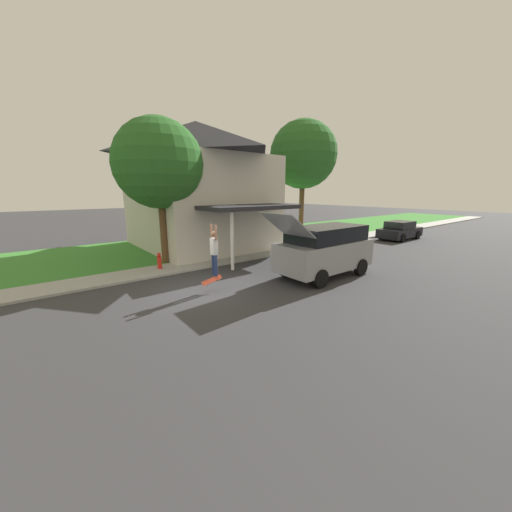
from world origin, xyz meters
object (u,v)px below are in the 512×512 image
at_px(lawn_tree_near, 159,164).
at_px(suv_parked, 325,249).
at_px(lawn_tree_far, 303,155).
at_px(skateboarder, 214,250).
at_px(fire_hydrant, 159,261).
at_px(car_down_street, 400,231).
at_px(skateboard, 212,280).

height_order(lawn_tree_near, suv_parked, lawn_tree_near).
bearing_deg(suv_parked, lawn_tree_far, 139.76).
bearing_deg(lawn_tree_far, suv_parked, -40.24).
bearing_deg(skateboarder, fire_hydrant, -170.73).
height_order(lawn_tree_near, fire_hydrant, lawn_tree_near).
height_order(lawn_tree_far, suv_parked, lawn_tree_far).
xyz_separation_m(lawn_tree_near, skateboarder, (5.14, -0.05, -3.37)).
height_order(suv_parked, car_down_street, suv_parked).
height_order(suv_parked, fire_hydrant, suv_parked).
relative_size(suv_parked, car_down_street, 1.28).
distance_m(lawn_tree_near, suv_parked, 8.82).
height_order(car_down_street, fire_hydrant, car_down_street).
distance_m(suv_parked, skateboarder, 4.96).
distance_m(car_down_street, fire_hydrant, 18.23).
bearing_deg(suv_parked, skateboard, -104.46).
xyz_separation_m(skateboarder, skateboard, (0.03, -0.16, -1.14)).
relative_size(skateboarder, skateboard, 2.63).
bearing_deg(car_down_street, skateboard, -85.29).
bearing_deg(suv_parked, fire_hydrant, -134.54).
xyz_separation_m(skateboarder, fire_hydrant, (-4.04, -0.66, -1.11)).
xyz_separation_m(lawn_tree_far, fire_hydrant, (1.48, -11.20, -5.70)).
relative_size(lawn_tree_near, suv_parked, 1.34).
bearing_deg(fire_hydrant, skateboard, 7.00).
relative_size(car_down_street, fire_hydrant, 5.30).
xyz_separation_m(lawn_tree_near, fire_hydrant, (1.11, -0.71, -4.48)).
bearing_deg(fire_hydrant, lawn_tree_far, 97.53).
height_order(lawn_tree_far, fire_hydrant, lawn_tree_far).
height_order(skateboard, fire_hydrant, fire_hydrant).
bearing_deg(car_down_street, suv_parked, -77.85).
distance_m(suv_parked, car_down_street, 12.91).
bearing_deg(lawn_tree_near, lawn_tree_far, 92.04).
relative_size(suv_parked, fire_hydrant, 6.79).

